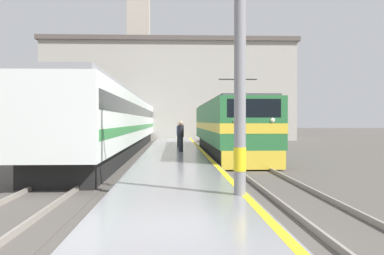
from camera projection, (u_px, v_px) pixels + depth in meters
The scene contains 11 objects.
ground_plane at pixel (175, 147), 37.79m from camera, with size 200.00×200.00×0.00m, color #514C47.
platform at pixel (175, 149), 32.79m from camera, with size 3.67×140.00×0.31m.
rail_track_near at pixel (220, 150), 32.93m from camera, with size 2.83×140.00×0.16m.
rail_track_far at pixel (123, 150), 32.63m from camera, with size 2.83×140.00×0.16m.
locomotive_train at pixel (227, 127), 28.67m from camera, with size 2.92×19.45×4.41m.
passenger_train at pixel (126, 122), 34.78m from camera, with size 2.92×43.83×3.87m.
catenary_mast at pixel (242, 57), 11.28m from camera, with size 2.06×0.32×7.11m.
person_on_platform at pixel (181, 135), 27.10m from camera, with size 0.34×0.34×1.87m.
second_waiting_passenger at pixel (179, 134), 32.71m from camera, with size 0.34×0.34×1.73m.
clock_tower at pixel (139, 39), 63.17m from camera, with size 3.82×3.82×26.11m.
station_building at pixel (170, 91), 52.63m from camera, with size 28.63×8.81×11.41m.
Camera 1 is at (-0.12, -7.79, 2.17)m, focal length 42.00 mm.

